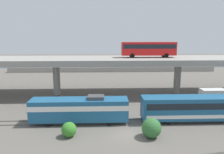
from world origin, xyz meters
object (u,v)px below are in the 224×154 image
Objects in this scene: parked_car_1 at (149,64)px; parked_car_3 at (130,64)px; train_coach_lead at (211,107)px; parked_car_0 at (165,63)px; parked_car_4 at (62,63)px; transit_bus_on_overpass at (148,48)px; parked_car_6 at (194,64)px; train_locomotive at (75,109)px; parked_car_2 at (76,64)px; parked_car_5 at (128,63)px; service_truck_west at (217,96)px.

parked_car_3 is (-7.42, -0.90, -0.00)m from parked_car_1.
train_coach_lead reaches higher than parked_car_1.
parked_car_0 is 40.82m from parked_car_4.
parked_car_3 is 0.87× the size of parked_car_4.
transit_bus_on_overpass is 2.86× the size of parked_car_6.
train_locomotive is 54.56m from parked_car_4.
parked_car_2 is 20.22m from parked_car_5.
parked_car_6 is (45.41, 0.34, 0.00)m from parked_car_2.
train_locomotive is at bearing 73.77° from parked_car_3.
service_truck_west is at bearing -107.79° from parked_car_6.
parked_car_0 is (7.86, 51.91, 0.36)m from train_coach_lead.
parked_car_0 is 1.11× the size of parked_car_6.
parked_car_2 is at bearing -82.74° from train_locomotive.
parked_car_4 is at bearing 142.57° from parked_car_2.
parked_car_1 is 27.71m from parked_car_2.
service_truck_west is at bearing 86.51° from parked_car_0.
transit_bus_on_overpass is 2.57× the size of parked_car_0.
transit_bus_on_overpass is at bearing -68.78° from train_coach_lead.
parked_car_1 is at bearing -102.36° from transit_bus_on_overpass.
parked_car_3 is 26.68m from parked_car_4.
train_locomotive is 20.78m from train_coach_lead.
parked_car_1 is (7.17, 32.73, -7.75)m from transit_bus_on_overpass.
parked_car_0 is at bearing -98.61° from train_coach_lead.
parked_car_0 is 7.58m from parked_car_1.
service_truck_west is (11.60, -9.02, -8.64)m from transit_bus_on_overpass.
parked_car_2 is 0.93× the size of parked_car_4.
train_locomotive is at bearing -82.74° from parked_car_2.
train_coach_lead is 19.56m from transit_bus_on_overpass.
parked_car_1 is at bearing 173.46° from parked_car_4.
parked_car_0 is at bearing 164.44° from parked_car_6.
parked_car_1 is 7.89m from parked_car_5.
parked_car_5 is (-7.66, 1.90, -0.00)m from parked_car_1.
parked_car_5 and parked_car_6 have the same top height.
parked_car_1 is 17.71m from parked_car_6.
parked_car_1 is (21.51, 49.33, 0.34)m from train_locomotive.
train_coach_lead is at bearing -124.24° from service_truck_west.
parked_car_2 is at bearing -172.60° from parked_car_5.
parked_car_1 is at bearing -173.09° from parked_car_3.
transit_bus_on_overpass is (-6.44, 16.60, 8.11)m from train_coach_lead.
parked_car_6 is at bearing 178.82° from parked_car_1.
parked_car_0 is 1.08× the size of parked_car_1.
parked_car_2 is (-27.71, -0.71, 0.00)m from parked_car_1.
parked_car_6 is (17.70, -0.36, 0.00)m from parked_car_1.
parked_car_1 and parked_car_5 have the same top height.
parked_car_4 is at bearing -1.79° from parked_car_0.
train_locomotive is at bearing 66.44° from parked_car_1.
service_truck_west is 1.59× the size of parked_car_2.
parked_car_4 is 26.09m from parked_car_5.
parked_car_5 is at bearing 175.69° from parked_car_4.
parked_car_4 is 1.09× the size of parked_car_5.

